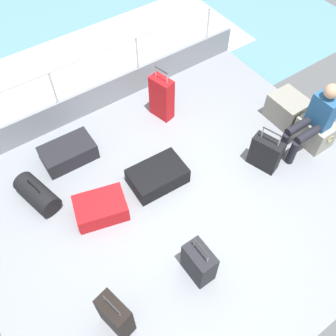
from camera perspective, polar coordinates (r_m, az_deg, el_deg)
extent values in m
cube|color=gray|center=(5.04, 2.27, -4.98)|extent=(4.40, 5.20, 0.06)
cube|color=gray|center=(6.07, -10.07, 10.88)|extent=(0.06, 5.20, 0.45)
cylinder|color=silver|center=(5.73, -16.57, 9.95)|extent=(0.04, 0.04, 1.00)
cylinder|color=silver|center=(6.12, -4.60, 15.42)|extent=(0.04, 0.04, 1.00)
cylinder|color=silver|center=(6.78, 5.97, 19.52)|extent=(0.04, 0.04, 1.00)
cylinder|color=silver|center=(5.59, -11.23, 16.72)|extent=(0.04, 4.16, 0.04)
cube|color=white|center=(7.47, -14.83, 13.57)|extent=(2.40, 7.28, 0.01)
cube|color=gray|center=(6.07, 17.72, 8.62)|extent=(0.53, 0.45, 0.41)
torus|color=tan|center=(6.13, 16.10, 10.73)|extent=(0.02, 0.12, 0.12)
torus|color=tan|center=(5.92, 19.78, 7.56)|extent=(0.02, 0.12, 0.12)
cube|color=gray|center=(5.87, 21.48, 5.17)|extent=(0.50, 0.38, 0.41)
torus|color=tan|center=(5.90, 19.92, 7.29)|extent=(0.02, 0.12, 0.12)
torus|color=tan|center=(5.74, 23.57, 4.07)|extent=(0.02, 0.12, 0.12)
cube|color=#26598C|center=(5.54, 22.52, 8.00)|extent=(0.34, 0.20, 0.48)
sphere|color=tan|center=(5.31, 23.73, 10.69)|extent=(0.20, 0.20, 0.20)
cylinder|color=black|center=(5.45, 20.56, 4.79)|extent=(0.12, 0.40, 0.12)
cylinder|color=black|center=(5.50, 18.48, 2.26)|extent=(0.11, 0.11, 0.41)
cylinder|color=black|center=(5.50, 19.23, 5.98)|extent=(0.12, 0.40, 0.12)
cylinder|color=black|center=(5.55, 17.19, 3.47)|extent=(0.11, 0.11, 0.41)
cube|color=black|center=(5.31, 14.64, 2.19)|extent=(0.45, 0.31, 0.51)
cylinder|color=#A5A8AD|center=(5.08, 14.23, 5.33)|extent=(0.02, 0.02, 0.18)
cylinder|color=#A5A8AD|center=(5.03, 16.67, 3.97)|extent=(0.02, 0.02, 0.18)
cylinder|color=#2D2D2D|center=(4.99, 15.67, 5.34)|extent=(0.26, 0.10, 0.02)
cube|color=green|center=(5.33, 15.27, 3.21)|extent=(0.05, 0.02, 0.08)
cube|color=black|center=(5.07, -1.61, -1.23)|extent=(0.53, 0.77, 0.26)
cube|color=white|center=(5.16, 1.99, 0.79)|extent=(0.05, 0.01, 0.08)
cube|color=black|center=(4.14, -8.00, -21.42)|extent=(0.40, 0.26, 0.59)
cylinder|color=#A5A8AD|center=(3.85, -9.75, -18.98)|extent=(0.02, 0.02, 0.08)
cylinder|color=#A5A8AD|center=(3.79, -7.42, -21.23)|extent=(0.02, 0.02, 0.08)
cylinder|color=#2D2D2D|center=(3.78, -8.68, -19.93)|extent=(0.24, 0.07, 0.02)
cube|color=green|center=(4.07, -7.04, -20.15)|extent=(0.05, 0.02, 0.08)
cube|color=black|center=(5.49, -14.97, 2.28)|extent=(0.47, 0.75, 0.26)
cube|color=silver|center=(5.52, -11.56, 4.23)|extent=(0.05, 0.01, 0.08)
cube|color=red|center=(4.87, -10.22, -6.04)|extent=(0.60, 0.74, 0.26)
cube|color=white|center=(4.86, -6.52, -4.90)|extent=(0.05, 0.02, 0.08)
cube|color=black|center=(4.35, 4.73, -14.24)|extent=(0.38, 0.24, 0.50)
cylinder|color=#A5A8AD|center=(4.08, 4.04, -11.30)|extent=(0.02, 0.02, 0.16)
cylinder|color=#A5A8AD|center=(4.02, 6.09, -13.65)|extent=(0.02, 0.02, 0.16)
cylinder|color=#2D2D2D|center=(3.97, 5.13, -12.00)|extent=(0.25, 0.02, 0.02)
cube|color=silver|center=(4.33, 6.07, -13.03)|extent=(0.05, 0.01, 0.08)
cube|color=red|center=(5.75, -0.98, 10.68)|extent=(0.40, 0.27, 0.71)
cylinder|color=#A5A8AD|center=(5.52, -1.90, 14.52)|extent=(0.02, 0.02, 0.17)
cylinder|color=#A5A8AD|center=(5.40, -0.17, 13.57)|extent=(0.02, 0.02, 0.17)
cylinder|color=#2D2D2D|center=(5.41, -1.05, 14.73)|extent=(0.24, 0.07, 0.02)
cube|color=green|center=(5.77, -0.30, 11.58)|extent=(0.05, 0.02, 0.08)
cylinder|color=black|center=(5.17, -19.33, -3.77)|extent=(0.69, 0.44, 0.29)
torus|color=black|center=(5.05, -19.80, -2.81)|extent=(0.25, 0.08, 0.25)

